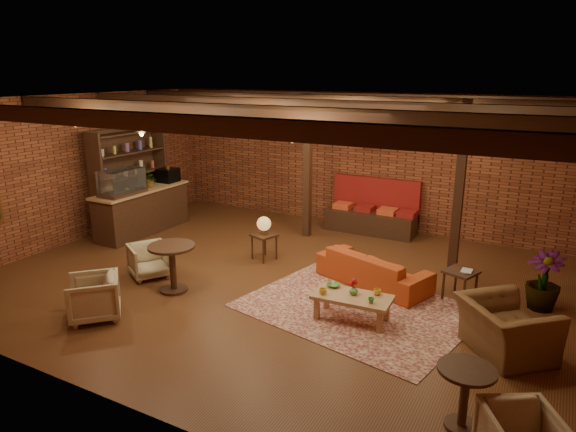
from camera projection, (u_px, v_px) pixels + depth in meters
The scene contains 26 objects.
floor at pixel (273, 279), 9.40m from camera, with size 10.00×10.00×0.00m, color #3F260F.
ceiling at pixel (271, 100), 8.52m from camera, with size 10.00×8.00×0.02m, color black.
wall_back at pixel (356, 160), 12.34m from camera, with size 10.00×0.02×3.20m, color brown.
wall_front at pixel (87, 269), 5.58m from camera, with size 10.00×0.02×3.20m, color brown.
wall_left at pixel (75, 169), 11.26m from camera, with size 0.02×8.00×3.20m, color brown.
ceiling_beams at pixel (271, 108), 8.56m from camera, with size 9.80×6.40×0.22m, color #311E10, non-canonical shape.
ceiling_pipe at pixel (313, 115), 9.97m from camera, with size 0.12×0.12×9.60m, color black.
post_left at pixel (307, 167), 11.43m from camera, with size 0.16×0.16×3.20m, color #311E10.
post_right at pixel (459, 189), 9.36m from camera, with size 0.16×0.16×3.20m, color #311E10.
service_counter at pixel (142, 199), 11.91m from camera, with size 0.80×2.50×1.60m, color #311E10, non-canonical shape.
plant_counter at pixel (150, 180), 11.92m from camera, with size 0.35×0.39×0.30m, color #337F33.
shelving_hutch at pixel (131, 180), 12.07m from camera, with size 0.52×2.00×2.40m, color #311E10, non-canonical shape.
banquette at pixel (371, 212), 11.99m from camera, with size 2.10×0.70×1.00m, color maroon, non-canonical shape.
service_sign at pixel (368, 134), 11.10m from camera, with size 0.86×0.06×0.30m, color #FF6119.
ceiling_spotlights at pixel (271, 121), 8.62m from camera, with size 6.40×4.40×0.28m, color black, non-canonical shape.
rug at pixel (356, 308), 8.23m from camera, with size 3.41×2.60×0.01m, color maroon.
sofa at pixel (373, 269), 9.07m from camera, with size 2.06×0.81×0.60m, color #AA3D17.
coffee_table at pixel (352, 298), 7.76m from camera, with size 1.21×0.65×0.66m.
side_table_lamp at pixel (264, 227), 10.19m from camera, with size 0.54×0.54×0.89m.
round_table_left at pixel (172, 260), 8.74m from camera, with size 0.80×0.80×0.83m.
armchair_a at pixel (149, 259), 9.42m from camera, with size 0.67×0.63×0.69m, color beige.
armchair_b at pixel (94, 295), 7.82m from camera, with size 0.73×0.68×0.75m, color beige.
armchair_right at pixel (507, 320), 6.80m from camera, with size 1.12×0.73×0.98m, color brown.
side_table_book at pixel (461, 273), 8.41m from camera, with size 0.60×0.60×0.54m.
round_table_right at pixel (465, 388), 5.37m from camera, with size 0.61×0.61×0.71m.
plant_tall at pixel (552, 222), 7.84m from camera, with size 1.62×1.62×2.90m, color #4C7F4C.
Camera 1 is at (4.42, -7.53, 3.68)m, focal length 32.00 mm.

